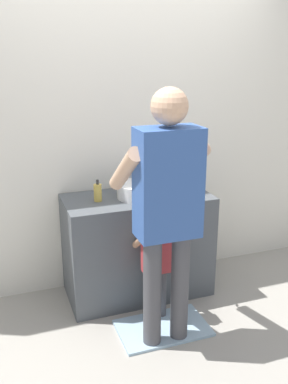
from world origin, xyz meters
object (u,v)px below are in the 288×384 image
(soap_bottle, at_px, (98,192))
(child_toddler, at_px, (156,256))
(adult_parent, at_px, (167,199))
(toothbrush_cup, at_px, (175,185))

(soap_bottle, relative_size, child_toddler, 0.19)
(adult_parent, bearing_deg, toothbrush_cup, 62.18)
(toothbrush_cup, distance_m, soap_bottle, 0.63)
(toothbrush_cup, height_order, soap_bottle, toothbrush_cup)
(soap_bottle, xyz_separation_m, child_toddler, (0.31, -0.40, -0.39))
(child_toddler, bearing_deg, adult_parent, -97.08)
(adult_parent, bearing_deg, child_toddler, 82.92)
(toothbrush_cup, relative_size, adult_parent, 0.12)
(child_toddler, height_order, adult_parent, adult_parent)
(toothbrush_cup, xyz_separation_m, soap_bottle, (-0.63, -0.01, 0.01))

